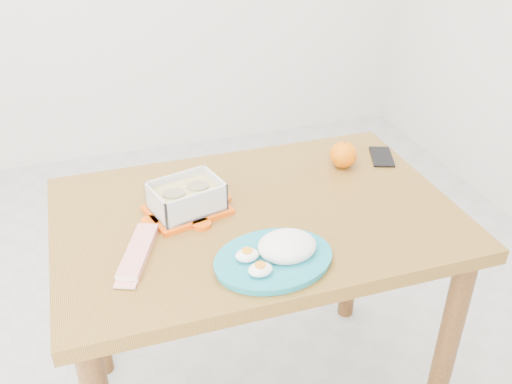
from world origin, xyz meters
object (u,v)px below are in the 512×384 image
object	(u,v)px
dining_table	(256,247)
rice_plate	(278,253)
orange_fruit	(343,155)
smartphone	(382,157)
food_container	(187,198)

from	to	relation	value
dining_table	rice_plate	bearing A→B (deg)	-94.59
orange_fruit	dining_table	bearing A→B (deg)	-154.64
rice_plate	dining_table	bearing A→B (deg)	78.64
dining_table	smartphone	distance (m)	0.51
orange_fruit	rice_plate	xyz separation A→B (m)	(-0.34, -0.37, -0.02)
rice_plate	smartphone	world-z (taller)	rice_plate
food_container	smartphone	size ratio (longest dim) A/B	1.84
dining_table	rice_plate	world-z (taller)	rice_plate
food_container	orange_fruit	world-z (taller)	food_container
orange_fruit	smartphone	bearing A→B (deg)	5.25
dining_table	food_container	distance (m)	0.24
food_container	rice_plate	bearing A→B (deg)	-74.88
rice_plate	smartphone	size ratio (longest dim) A/B	2.43
dining_table	food_container	bearing A→B (deg)	162.55
smartphone	dining_table	bearing A→B (deg)	-139.57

